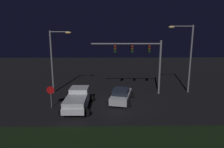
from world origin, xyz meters
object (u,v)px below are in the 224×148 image
Objects in this scene: car_sedan at (121,95)px; street_lamp_left at (56,54)px; traffic_signal_gantry at (140,54)px; street_lamp_right at (186,51)px; pickup_truck at (78,98)px; stop_sign at (51,93)px.

car_sedan is 0.62× the size of street_lamp_left.
traffic_signal_gantry is 1.01× the size of street_lamp_right.
street_lamp_right is at bearing -54.03° from car_sedan.
traffic_signal_gantry is at bearing -26.81° from car_sedan.
traffic_signal_gantry reaches higher than pickup_truck.
pickup_truck is at bearing 1.25° from stop_sign.
stop_sign is (-15.12, -5.09, -3.68)m from street_lamp_right.
pickup_truck is at bearing -158.05° from street_lamp_right.
stop_sign reaches higher than pickup_truck.
pickup_truck is 4.71m from car_sedan.
stop_sign is (-7.05, -1.67, 0.82)m from car_sedan.
pickup_truck is at bearing -57.11° from street_lamp_left.
traffic_signal_gantry is 3.73× the size of stop_sign.
car_sedan is 0.56× the size of traffic_signal_gantry.
street_lamp_left is (-3.33, 5.15, 3.85)m from pickup_truck.
street_lamp_right reaches higher than car_sedan.
traffic_signal_gantry is at bearing 25.59° from stop_sign.
traffic_signal_gantry is (6.78, 4.45, 3.90)m from pickup_truck.
car_sedan is 0.57× the size of street_lamp_right.
street_lamp_right is at bearing 5.77° from traffic_signal_gantry.
traffic_signal_gantry is 10.14m from street_lamp_left.
street_lamp_left reaches higher than traffic_signal_gantry.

